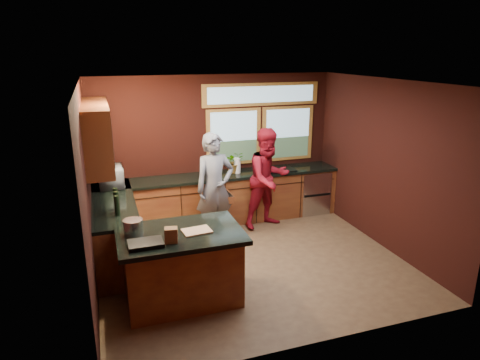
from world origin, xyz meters
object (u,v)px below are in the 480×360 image
island (182,266)px  stock_pot (133,227)px  person_grey (215,188)px  person_red (268,178)px  cutting_board (197,231)px

island → stock_pot: stock_pot is taller
person_grey → island: bearing=-126.6°
person_grey → stock_pot: bearing=-142.1°
island → person_red: 2.77m
island → person_red: bearing=44.3°
person_grey → cutting_board: person_grey is taller
island → person_grey: size_ratio=0.84×
person_grey → person_red: person_grey is taller
island → person_grey: person_grey is taller
person_grey → stock_pot: person_grey is taller
person_grey → person_red: bearing=6.4°
island → cutting_board: cutting_board is taller
person_red → stock_pot: size_ratio=7.57×
person_red → person_grey: bearing=178.7°
person_red → stock_pot: person_red is taller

